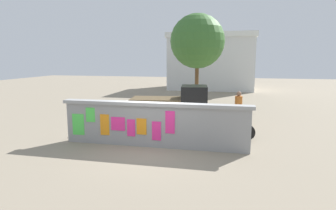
# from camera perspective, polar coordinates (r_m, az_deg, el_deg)

# --- Properties ---
(ground) EXTENTS (60.00, 60.00, 0.00)m
(ground) POSITION_cam_1_polar(r_m,az_deg,el_deg) (18.07, 3.95, -0.73)
(ground) COLOR gray
(poster_wall) EXTENTS (6.86, 0.42, 1.60)m
(poster_wall) POSITION_cam_1_polar(r_m,az_deg,el_deg) (10.22, -2.86, -3.78)
(poster_wall) COLOR gray
(poster_wall) RESTS_ON ground
(auto_rickshaw_truck) EXTENTS (3.76, 1.95, 1.85)m
(auto_rickshaw_truck) POSITION_cam_1_polar(r_m,az_deg,el_deg) (13.72, 1.05, -0.08)
(auto_rickshaw_truck) COLOR black
(auto_rickshaw_truck) RESTS_ON ground
(motorcycle) EXTENTS (1.90, 0.56, 0.87)m
(motorcycle) POSITION_cam_1_polar(r_m,az_deg,el_deg) (11.47, 12.46, -4.39)
(motorcycle) COLOR black
(motorcycle) RESTS_ON ground
(bicycle_near) EXTENTS (1.71, 0.44, 0.95)m
(bicycle_near) POSITION_cam_1_polar(r_m,az_deg,el_deg) (12.53, -12.38, -3.70)
(bicycle_near) COLOR black
(bicycle_near) RESTS_ON ground
(person_walking) EXTENTS (0.47, 0.47, 1.62)m
(person_walking) POSITION_cam_1_polar(r_m,az_deg,el_deg) (13.73, 13.82, 0.02)
(person_walking) COLOR #BF6626
(person_walking) RESTS_ON ground
(tree_roadside) EXTENTS (3.62, 3.62, 6.07)m
(tree_roadside) POSITION_cam_1_polar(r_m,az_deg,el_deg) (19.67, 5.86, 12.47)
(tree_roadside) COLOR brown
(tree_roadside) RESTS_ON ground
(building_background) EXTENTS (8.57, 6.24, 5.58)m
(building_background) POSITION_cam_1_polar(r_m,az_deg,el_deg) (30.38, 8.71, 8.56)
(building_background) COLOR silver
(building_background) RESTS_ON ground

